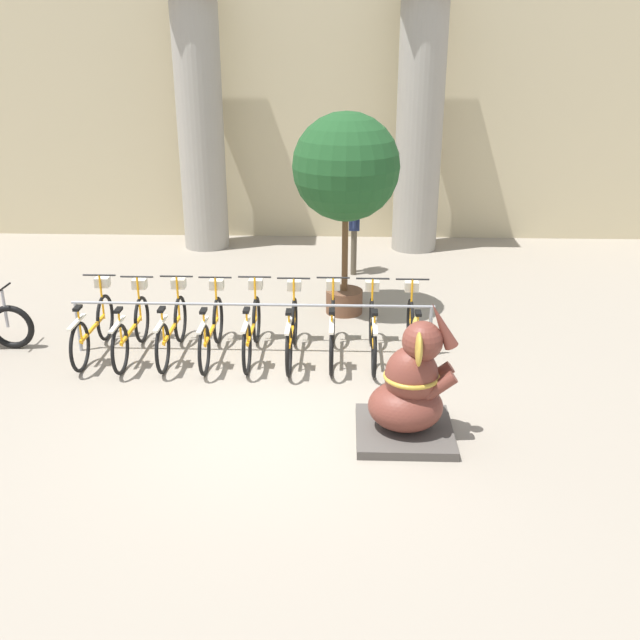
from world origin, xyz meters
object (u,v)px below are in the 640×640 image
bicycle_6 (332,330)px  person_pedestrian (354,218)px  bicycle_5 (292,330)px  bicycle_7 (373,331)px  bicycle_4 (252,329)px  bicycle_2 (172,328)px  potted_tree (346,171)px  bicycle_1 (132,328)px  bicycle_8 (413,332)px  bicycle_3 (212,329)px  bicycle_0 (93,326)px  elephant_statue (410,391)px

bicycle_6 → person_pedestrian: 3.97m
bicycle_5 → bicycle_7: same height
bicycle_6 → bicycle_4: bearing=-179.7°
bicycle_2 → potted_tree: bearing=36.2°
bicycle_5 → bicycle_7: 1.14m
bicycle_1 → bicycle_5: (2.28, 0.01, 0.00)m
bicycle_6 → potted_tree: 2.62m
bicycle_2 → bicycle_5: same height
bicycle_8 → person_pedestrian: size_ratio=1.00×
bicycle_5 → bicycle_6: (0.57, 0.05, 0.00)m
bicycle_3 → bicycle_7: bearing=0.6°
bicycle_5 → bicycle_6: 0.57m
bicycle_0 → bicycle_8: 4.56m
person_pedestrian → bicycle_2: bearing=-123.7°
elephant_statue → potted_tree: size_ratio=0.51×
bicycle_7 → elephant_statue: size_ratio=1.08×
bicycle_1 → bicycle_5: same height
bicycle_7 → potted_tree: 2.66m
bicycle_3 → bicycle_5: same height
bicycle_8 → person_pedestrian: person_pedestrian is taller
person_pedestrian → bicycle_4: bearing=-110.7°
bicycle_0 → bicycle_2: 1.14m
bicycle_7 → person_pedestrian: person_pedestrian is taller
bicycle_0 → person_pedestrian: person_pedestrian is taller
bicycle_6 → elephant_statue: (0.91, -2.15, 0.15)m
bicycle_6 → bicycle_7: size_ratio=1.00×
bicycle_7 → elephant_statue: (0.34, -2.13, 0.15)m
bicycle_2 → bicycle_1: bearing=-176.0°
bicycle_3 → person_pedestrian: person_pedestrian is taller
bicycle_0 → bicycle_8: same height
bicycle_5 → bicycle_8: size_ratio=1.00×
bicycle_2 → bicycle_6: same height
bicycle_8 → potted_tree: 2.81m
bicycle_8 → potted_tree: size_ratio=0.55×
bicycle_3 → bicycle_5: bearing=-0.1°
bicycle_2 → person_pedestrian: 4.76m
bicycle_1 → bicycle_8: same height
bicycle_3 → bicycle_7: (2.28, 0.02, 0.00)m
bicycle_1 → person_pedestrian: (3.19, 3.96, 0.67)m
bicycle_0 → bicycle_6: same height
bicycle_2 → bicycle_6: size_ratio=1.00×
bicycle_6 → bicycle_8: size_ratio=1.00×
elephant_statue → potted_tree: (-0.75, 3.92, 1.77)m
bicycle_3 → bicycle_7: size_ratio=1.00×
potted_tree → bicycle_0: bearing=-153.7°
bicycle_1 → bicycle_7: 3.42m
bicycle_4 → bicycle_2: bearing=-179.4°
bicycle_1 → bicycle_4: (1.71, 0.05, 0.00)m
bicycle_7 → person_pedestrian: size_ratio=1.00×
bicycle_0 → bicycle_1: bearing=-5.6°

